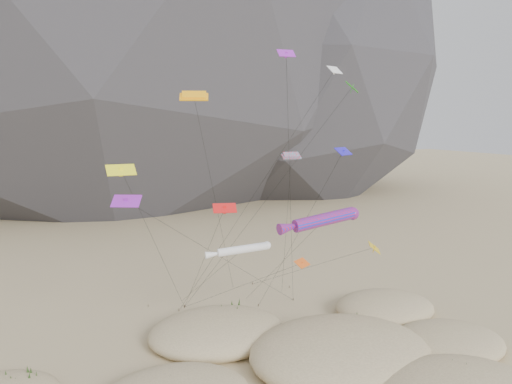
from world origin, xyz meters
The scene contains 8 objects.
dunes centered at (-0.29, 3.04, 0.74)m, with size 50.05×33.56×4.15m.
dune_grass centered at (-1.14, 3.20, 0.85)m, with size 40.24×29.33×1.56m.
kite_stakes centered at (1.36, 23.26, 0.15)m, with size 18.21×7.46×0.30m.
rainbow_tube_kite centered at (5.72, 9.64, 12.11)m, with size 9.13×14.34×13.13m.
white_tube_kite centered at (-1.61, 12.51, 9.30)m, with size 6.51×13.99×9.95m.
orange_parafoil centered at (-4.76, 16.02, 23.62)m, with size 10.10×12.79×24.39m.
multi_parafoil centered at (5.36, 15.21, 17.69)m, with size 4.69×9.37×18.34m.
delta_kites centered at (1.19, 11.88, 17.45)m, with size 26.94×20.80×27.85m.
Camera 1 is at (-19.63, -30.31, 21.70)m, focal length 35.00 mm.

